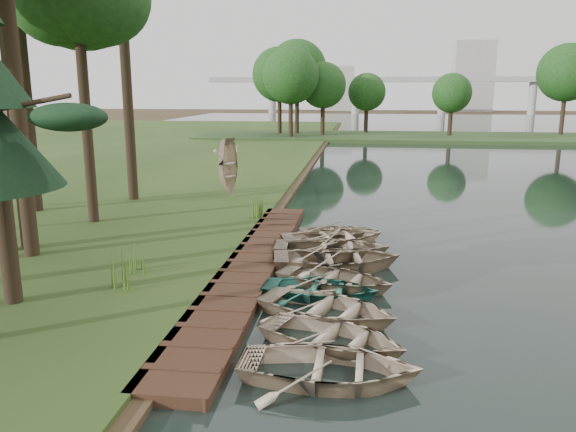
# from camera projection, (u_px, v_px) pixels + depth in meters

# --- Properties ---
(ground) EXTENTS (300.00, 300.00, 0.00)m
(ground) POSITION_uv_depth(u_px,v_px,m) (302.00, 272.00, 17.40)
(ground) COLOR #3D2F1D
(boardwalk) EXTENTS (1.60, 16.00, 0.30)m
(boardwalk) POSITION_uv_depth(u_px,v_px,m) (252.00, 266.00, 17.57)
(boardwalk) COLOR #362015
(boardwalk) RESTS_ON ground
(peninsula) EXTENTS (50.00, 14.00, 0.45)m
(peninsula) POSITION_uv_depth(u_px,v_px,m) (417.00, 137.00, 64.71)
(peninsula) COLOR #29411D
(peninsula) RESTS_ON ground
(far_trees) EXTENTS (45.60, 5.60, 8.80)m
(far_trees) POSITION_uv_depth(u_px,v_px,m) (390.00, 82.00, 63.77)
(far_trees) COLOR black
(far_trees) RESTS_ON peninsula
(bridge) EXTENTS (95.90, 4.00, 8.60)m
(bridge) POSITION_uv_depth(u_px,v_px,m) (409.00, 83.00, 130.39)
(bridge) COLOR #A5A5A0
(bridge) RESTS_ON ground
(building_a) EXTENTS (10.00, 8.00, 18.00)m
(building_a) POSITION_uv_depth(u_px,v_px,m) (472.00, 77.00, 147.08)
(building_a) COLOR #A5A5A0
(building_a) RESTS_ON ground
(building_b) EXTENTS (8.00, 8.00, 12.00)m
(building_b) POSITION_uv_depth(u_px,v_px,m) (339.00, 89.00, 157.00)
(building_b) COLOR #A5A5A0
(building_b) RESTS_ON ground
(rowboat_0) EXTENTS (3.58, 2.59, 0.73)m
(rowboat_0) POSITION_uv_depth(u_px,v_px,m) (329.00, 363.00, 10.73)
(rowboat_0) COLOR tan
(rowboat_0) RESTS_ON water
(rowboat_1) EXTENTS (3.93, 3.41, 0.68)m
(rowboat_1) POSITION_uv_depth(u_px,v_px,m) (333.00, 334.00, 12.09)
(rowboat_1) COLOR tan
(rowboat_1) RESTS_ON water
(rowboat_2) EXTENTS (4.18, 3.61, 0.73)m
(rowboat_2) POSITION_uv_depth(u_px,v_px,m) (327.00, 305.00, 13.64)
(rowboat_2) COLOR tan
(rowboat_2) RESTS_ON water
(rowboat_3) EXTENTS (3.28, 2.45, 0.65)m
(rowboat_3) POSITION_uv_depth(u_px,v_px,m) (321.00, 287.00, 15.03)
(rowboat_3) COLOR #287160
(rowboat_3) RESTS_ON water
(rowboat_4) EXTENTS (3.94, 3.34, 0.69)m
(rowboat_4) POSITION_uv_depth(u_px,v_px,m) (335.00, 276.00, 15.83)
(rowboat_4) COLOR tan
(rowboat_4) RESTS_ON water
(rowboat_5) EXTENTS (4.43, 3.48, 0.83)m
(rowboat_5) POSITION_uv_depth(u_px,v_px,m) (337.00, 256.00, 17.50)
(rowboat_5) COLOR tan
(rowboat_5) RESTS_ON water
(rowboat_6) EXTENTS (4.07, 3.02, 0.81)m
(rowboat_6) POSITION_uv_depth(u_px,v_px,m) (332.00, 245.00, 18.73)
(rowboat_6) COLOR tan
(rowboat_6) RESTS_ON water
(rowboat_7) EXTENTS (4.45, 3.83, 0.78)m
(rowboat_7) POSITION_uv_depth(u_px,v_px,m) (334.00, 235.00, 20.15)
(rowboat_7) COLOR tan
(rowboat_7) RESTS_ON water
(rowboat_8) EXTENTS (3.41, 2.73, 0.63)m
(rowboat_8) POSITION_uv_depth(u_px,v_px,m) (339.00, 230.00, 21.16)
(rowboat_8) COLOR tan
(rowboat_8) RESTS_ON water
(stored_rowboat) EXTENTS (3.46, 2.94, 0.61)m
(stored_rowboat) POSITION_uv_depth(u_px,v_px,m) (230.00, 191.00, 28.15)
(stored_rowboat) COLOR tan
(stored_rowboat) RESTS_ON bank
(tree_4) EXTENTS (4.62, 4.62, 10.48)m
(tree_4) POSITION_uv_depth(u_px,v_px,m) (77.00, 2.00, 21.02)
(tree_4) COLOR black
(tree_4) RESTS_ON bank
(reeds_0) EXTENTS (0.60, 0.60, 0.96)m
(reeds_0) POSITION_uv_depth(u_px,v_px,m) (120.00, 272.00, 15.01)
(reeds_0) COLOR #3F661E
(reeds_0) RESTS_ON bank
(reeds_1) EXTENTS (0.60, 0.60, 0.87)m
(reeds_1) POSITION_uv_depth(u_px,v_px,m) (139.00, 257.00, 16.44)
(reeds_1) COLOR #3F661E
(reeds_1) RESTS_ON bank
(reeds_2) EXTENTS (0.60, 0.60, 0.88)m
(reeds_2) POSITION_uv_depth(u_px,v_px,m) (256.00, 207.00, 23.48)
(reeds_2) COLOR #3F661E
(reeds_2) RESTS_ON bank
(reeds_3) EXTENTS (0.60, 0.60, 0.98)m
(reeds_3) POSITION_uv_depth(u_px,v_px,m) (257.00, 205.00, 23.69)
(reeds_3) COLOR #3F661E
(reeds_3) RESTS_ON bank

